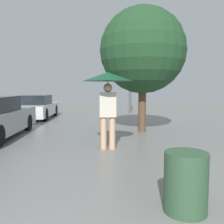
# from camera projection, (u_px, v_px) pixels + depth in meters

# --- Properties ---
(pedestrian) EXTENTS (1.26, 1.26, 1.97)m
(pedestrian) POSITION_uv_depth(u_px,v_px,m) (108.00, 86.00, 6.30)
(pedestrian) COLOR tan
(pedestrian) RESTS_ON ground_plane
(parked_car_farthest) EXTENTS (1.69, 4.08, 1.22)m
(parked_car_farthest) POSITION_uv_depth(u_px,v_px,m) (36.00, 107.00, 13.08)
(parked_car_farthest) COLOR silver
(parked_car_farthest) RESTS_ON ground_plane
(tree) EXTENTS (3.02, 3.02, 4.40)m
(tree) POSITION_uv_depth(u_px,v_px,m) (143.00, 51.00, 8.75)
(tree) COLOR brown
(tree) RESTS_ON ground_plane
(street_lamp) EXTENTS (0.40, 0.40, 5.00)m
(street_lamp) POSITION_uv_depth(u_px,v_px,m) (130.00, 62.00, 15.38)
(street_lamp) COLOR #515456
(street_lamp) RESTS_ON ground_plane
(trash_bin) EXTENTS (0.54, 0.54, 0.77)m
(trash_bin) POSITION_uv_depth(u_px,v_px,m) (186.00, 182.00, 3.13)
(trash_bin) COLOR #2D4C33
(trash_bin) RESTS_ON ground_plane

